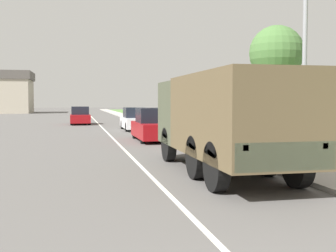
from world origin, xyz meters
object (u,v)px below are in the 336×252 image
(military_truck, at_px, (223,117))
(car_second_ahead, at_px, (135,120))
(car_nearest_ahead, at_px, (153,126))
(car_third_ahead, at_px, (80,116))
(lamp_post, at_px, (299,18))
(pickup_truck, at_px, (323,131))

(military_truck, bearing_deg, car_second_ahead, 89.97)
(military_truck, relative_size, car_nearest_ahead, 1.69)
(car_third_ahead, xyz_separation_m, lamp_post, (6.19, -26.81, 3.87))
(lamp_post, bearing_deg, car_nearest_ahead, 104.23)
(military_truck, relative_size, car_second_ahead, 1.66)
(lamp_post, bearing_deg, car_third_ahead, 102.99)
(car_nearest_ahead, relative_size, lamp_post, 0.60)
(car_second_ahead, distance_m, car_third_ahead, 9.16)
(military_truck, relative_size, pickup_truck, 1.47)
(car_nearest_ahead, bearing_deg, pickup_truck, -50.00)
(military_truck, bearing_deg, car_nearest_ahead, 91.15)
(car_second_ahead, bearing_deg, car_nearest_ahead, -91.52)
(pickup_truck, relative_size, lamp_post, 0.69)
(car_second_ahead, bearing_deg, pickup_truck, -69.97)
(car_third_ahead, bearing_deg, pickup_truck, -68.33)
(car_second_ahead, height_order, pickup_truck, pickup_truck)
(car_third_ahead, distance_m, pickup_truck, 25.13)
(military_truck, xyz_separation_m, car_second_ahead, (0.01, 18.52, -0.91))
(car_third_ahead, xyz_separation_m, pickup_truck, (9.28, -23.35, 0.17))
(military_truck, distance_m, car_third_ahead, 27.14)
(military_truck, bearing_deg, lamp_post, 0.98)
(military_truck, bearing_deg, pickup_truck, 32.55)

